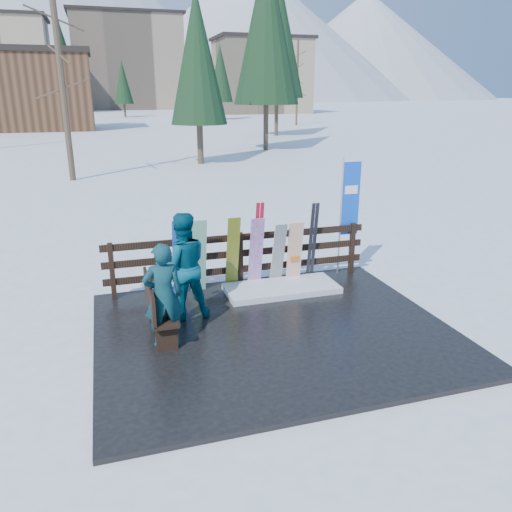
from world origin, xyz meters
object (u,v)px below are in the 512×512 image
object	(u,v)px
bench	(157,306)
snowboard_0	(180,258)
snowboard_3	(256,253)
person_back	(183,266)
snowboard_4	(278,254)
person_front	(163,296)
snowboard_5	(295,253)
rental_flag	(348,203)
snowboard_2	(233,253)
snowboard_1	(199,256)

from	to	relation	value
bench	snowboard_0	xyz separation A→B (m)	(0.64, 1.59, 0.28)
snowboard_3	person_back	world-z (taller)	person_back
snowboard_4	person_front	bearing A→B (deg)	-142.34
snowboard_0	snowboard_3	bearing A→B (deg)	0.00
bench	snowboard_0	world-z (taller)	snowboard_0
snowboard_5	person_front	size ratio (longest dim) A/B	0.78
snowboard_3	snowboard_4	size ratio (longest dim) A/B	1.10
bench	rental_flag	bearing A→B (deg)	22.87
snowboard_2	person_back	size ratio (longest dim) A/B	0.83
snowboard_0	rental_flag	xyz separation A→B (m)	(3.77, 0.27, 0.81)
snowboard_1	bench	bearing A→B (deg)	-122.72
bench	person_front	world-z (taller)	person_front
snowboard_0	snowboard_2	bearing A→B (deg)	0.00
snowboard_3	snowboard_4	world-z (taller)	snowboard_3
snowboard_0	person_front	size ratio (longest dim) A/B	0.92
snowboard_2	snowboard_3	size ratio (longest dim) A/B	1.05
snowboard_2	person_front	xyz separation A→B (m)	(-1.65, -2.03, 0.08)
snowboard_0	snowboard_5	xyz separation A→B (m)	(2.44, 0.00, -0.12)
snowboard_5	person_back	bearing A→B (deg)	-158.20
snowboard_0	snowboard_4	bearing A→B (deg)	0.00
snowboard_2	bench	bearing A→B (deg)	-137.29
snowboard_1	snowboard_2	xyz separation A→B (m)	(0.70, 0.00, 0.00)
bench	person_back	bearing A→B (deg)	46.62
snowboard_1	snowboard_2	bearing A→B (deg)	0.00
bench	snowboard_1	xyz separation A→B (m)	(1.02, 1.59, 0.27)
snowboard_3	person_back	bearing A→B (deg)	-148.83
bench	snowboard_2	bearing A→B (deg)	42.71
snowboard_0	person_back	distance (m)	1.03
person_back	snowboard_3	bearing A→B (deg)	-150.89
rental_flag	person_back	bearing A→B (deg)	-161.64
snowboard_2	rental_flag	world-z (taller)	rental_flag
snowboard_2	snowboard_0	bearing A→B (deg)	-180.00
snowboard_0	snowboard_5	world-z (taller)	snowboard_0
snowboard_4	person_back	bearing A→B (deg)	-154.92
snowboard_3	snowboard_4	bearing A→B (deg)	0.00
snowboard_3	person_back	size ratio (longest dim) A/B	0.79
snowboard_5	rental_flag	world-z (taller)	rental_flag
rental_flag	snowboard_2	bearing A→B (deg)	-174.26
snowboard_1	snowboard_5	size ratio (longest dim) A/B	1.20
snowboard_0	rental_flag	distance (m)	3.87
snowboard_5	person_back	distance (m)	2.74
snowboard_1	snowboard_3	xyz separation A→B (m)	(1.20, 0.00, -0.03)
snowboard_3	snowboard_0	bearing A→B (deg)	-180.00
snowboard_3	rental_flag	size ratio (longest dim) A/B	0.59
snowboard_2	snowboard_5	distance (m)	1.36
rental_flag	person_back	world-z (taller)	rental_flag
snowboard_4	rental_flag	bearing A→B (deg)	9.02
bench	snowboard_1	distance (m)	1.91
snowboard_3	snowboard_5	size ratio (longest dim) A/B	1.14
snowboard_3	rental_flag	bearing A→B (deg)	7.03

